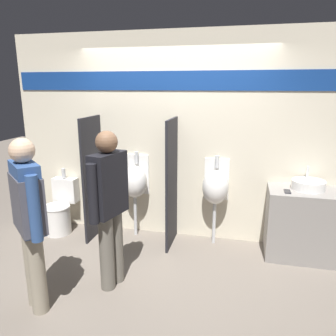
{
  "coord_description": "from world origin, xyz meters",
  "views": [
    {
      "loc": [
        0.88,
        -3.59,
        2.03
      ],
      "look_at": [
        0.0,
        0.17,
        1.05
      ],
      "focal_mm": 35.0,
      "sensor_mm": 36.0,
      "label": 1
    }
  ],
  "objects_px": {
    "sink_basin": "(308,185)",
    "person_in_vest": "(29,214)",
    "urinal_near_counter": "(135,182)",
    "cell_phone": "(287,191)",
    "urinal_far": "(215,187)",
    "toilet": "(60,211)",
    "person_with_lanyard": "(109,204)"
  },
  "relations": [
    {
      "from": "urinal_far",
      "to": "toilet",
      "type": "distance_m",
      "value": 2.22
    },
    {
      "from": "sink_basin",
      "to": "toilet",
      "type": "bearing_deg",
      "value": -178.67
    },
    {
      "from": "sink_basin",
      "to": "urinal_far",
      "type": "distance_m",
      "value": 1.1
    },
    {
      "from": "toilet",
      "to": "person_in_vest",
      "type": "distance_m",
      "value": 1.8
    },
    {
      "from": "person_in_vest",
      "to": "cell_phone",
      "type": "bearing_deg",
      "value": -106.38
    },
    {
      "from": "urinal_near_counter",
      "to": "urinal_far",
      "type": "bearing_deg",
      "value": 0.0
    },
    {
      "from": "sink_basin",
      "to": "urinal_near_counter",
      "type": "height_order",
      "value": "urinal_near_counter"
    },
    {
      "from": "sink_basin",
      "to": "person_in_vest",
      "type": "relative_size",
      "value": 0.24
    },
    {
      "from": "toilet",
      "to": "person_in_vest",
      "type": "relative_size",
      "value": 0.55
    },
    {
      "from": "person_with_lanyard",
      "to": "urinal_far",
      "type": "bearing_deg",
      "value": -23.68
    },
    {
      "from": "toilet",
      "to": "person_with_lanyard",
      "type": "distance_m",
      "value": 1.71
    },
    {
      "from": "sink_basin",
      "to": "urinal_near_counter",
      "type": "xyz_separation_m",
      "value": [
        -2.17,
        0.07,
        -0.13
      ]
    },
    {
      "from": "sink_basin",
      "to": "person_with_lanyard",
      "type": "xyz_separation_m",
      "value": [
        -2.02,
        -1.12,
        -0.0
      ]
    },
    {
      "from": "person_with_lanyard",
      "to": "cell_phone",
      "type": "bearing_deg",
      "value": -46.98
    },
    {
      "from": "cell_phone",
      "to": "person_with_lanyard",
      "type": "xyz_separation_m",
      "value": [
        -1.78,
        -0.96,
        0.05
      ]
    },
    {
      "from": "sink_basin",
      "to": "person_in_vest",
      "type": "height_order",
      "value": "person_in_vest"
    },
    {
      "from": "sink_basin",
      "to": "urinal_far",
      "type": "xyz_separation_m",
      "value": [
        -1.09,
        0.07,
        -0.13
      ]
    },
    {
      "from": "sink_basin",
      "to": "cell_phone",
      "type": "height_order",
      "value": "sink_basin"
    },
    {
      "from": "sink_basin",
      "to": "urinal_far",
      "type": "bearing_deg",
      "value": 176.42
    },
    {
      "from": "urinal_far",
      "to": "person_in_vest",
      "type": "distance_m",
      "value": 2.25
    },
    {
      "from": "sink_basin",
      "to": "person_with_lanyard",
      "type": "relative_size",
      "value": 0.23
    },
    {
      "from": "cell_phone",
      "to": "urinal_far",
      "type": "relative_size",
      "value": 0.12
    },
    {
      "from": "sink_basin",
      "to": "person_in_vest",
      "type": "bearing_deg",
      "value": -147.72
    },
    {
      "from": "cell_phone",
      "to": "urinal_far",
      "type": "distance_m",
      "value": 0.87
    },
    {
      "from": "cell_phone",
      "to": "urinal_far",
      "type": "bearing_deg",
      "value": 164.82
    },
    {
      "from": "toilet",
      "to": "urinal_far",
      "type": "bearing_deg",
      "value": 3.79
    },
    {
      "from": "urinal_far",
      "to": "person_in_vest",
      "type": "relative_size",
      "value": 0.72
    },
    {
      "from": "cell_phone",
      "to": "person_with_lanyard",
      "type": "bearing_deg",
      "value": -151.66
    },
    {
      "from": "sink_basin",
      "to": "person_in_vest",
      "type": "xyz_separation_m",
      "value": [
        -2.56,
        -1.62,
        0.04
      ]
    },
    {
      "from": "sink_basin",
      "to": "cell_phone",
      "type": "xyz_separation_m",
      "value": [
        -0.25,
        -0.16,
        -0.05
      ]
    },
    {
      "from": "person_in_vest",
      "to": "sink_basin",
      "type": "bearing_deg",
      "value": -106.32
    },
    {
      "from": "toilet",
      "to": "person_with_lanyard",
      "type": "bearing_deg",
      "value": -40.41
    }
  ]
}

